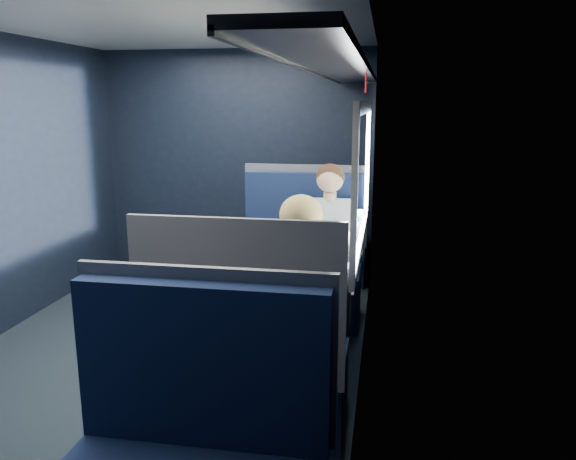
% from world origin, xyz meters
% --- Properties ---
extents(ground, '(2.80, 4.20, 0.01)m').
position_xyz_m(ground, '(0.00, 0.00, -0.01)').
color(ground, black).
extents(room_shell, '(3.00, 4.40, 2.40)m').
position_xyz_m(room_shell, '(0.02, 0.00, 1.48)').
color(room_shell, black).
rests_on(room_shell, ground).
extents(table, '(0.62, 1.00, 0.74)m').
position_xyz_m(table, '(1.03, 0.00, 0.66)').
color(table, '#54565E').
rests_on(table, ground).
extents(seat_bay_near, '(1.04, 0.62, 1.26)m').
position_xyz_m(seat_bay_near, '(0.84, 0.87, 0.42)').
color(seat_bay_near, '#0C1636').
rests_on(seat_bay_near, ground).
extents(seat_bay_far, '(1.04, 0.62, 1.26)m').
position_xyz_m(seat_bay_far, '(0.85, -0.87, 0.41)').
color(seat_bay_far, '#0C1636').
rests_on(seat_bay_far, ground).
extents(seat_row_front, '(1.04, 0.51, 1.16)m').
position_xyz_m(seat_row_front, '(0.85, 1.80, 0.41)').
color(seat_row_front, '#0C1636').
rests_on(seat_row_front, ground).
extents(man, '(0.53, 0.56, 1.32)m').
position_xyz_m(man, '(1.10, 0.70, 0.72)').
color(man, black).
rests_on(man, ground).
extents(woman, '(0.53, 0.56, 1.32)m').
position_xyz_m(woman, '(1.10, -0.71, 0.73)').
color(woman, black).
rests_on(woman, ground).
extents(papers, '(0.58, 0.81, 0.01)m').
position_xyz_m(papers, '(0.94, -0.10, 0.74)').
color(papers, white).
rests_on(papers, table).
extents(laptop, '(0.34, 0.40, 0.26)m').
position_xyz_m(laptop, '(1.22, -0.04, 0.81)').
color(laptop, silver).
rests_on(laptop, table).
extents(bottle_small, '(0.07, 0.07, 0.24)m').
position_xyz_m(bottle_small, '(1.33, 0.40, 0.85)').
color(bottle_small, silver).
rests_on(bottle_small, table).
extents(cup, '(0.07, 0.07, 0.09)m').
position_xyz_m(cup, '(1.22, 0.42, 0.78)').
color(cup, white).
rests_on(cup, table).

